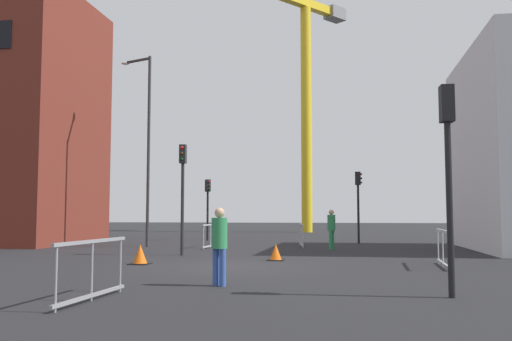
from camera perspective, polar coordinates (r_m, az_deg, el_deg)
The scene contains 15 objects.
ground at distance 16.40m, azimuth -2.74°, elevation -9.87°, with size 160.00×160.00×0.00m, color black.
construction_crane at distance 48.10m, azimuth 5.07°, elevation 9.50°, with size 8.94×10.58×20.29m.
streetlamp_tall at distance 26.89m, azimuth -11.31°, elevation 3.50°, with size 1.76×0.76×9.10m.
traffic_light_crosswalk at distance 10.94m, azimuth 19.20°, elevation 1.64°, with size 0.26×0.38×3.96m.
traffic_light_corner at distance 32.03m, azimuth -5.00°, elevation -2.95°, with size 0.37×0.37×3.52m.
traffic_light_verge at distance 29.48m, azimuth 10.51°, elevation -2.49°, with size 0.38×0.26×3.75m.
traffic_light_near at distance 20.86m, azimuth -7.58°, elevation -1.08°, with size 0.26×0.38×4.13m.
pedestrian_walking at distance 11.97m, azimuth -3.80°, elevation -7.21°, with size 0.34×0.34×1.67m.
pedestrian_waiting at distance 24.10m, azimuth 7.79°, elevation -5.73°, with size 0.34×0.34×1.72m.
safety_barrier_rear at distance 17.06m, azimuth 18.72°, elevation -7.53°, with size 0.17×2.60×1.08m.
safety_barrier_front at distance 25.08m, azimuth -4.71°, elevation -6.71°, with size 0.19×2.27×1.08m.
safety_barrier_left_run at distance 10.34m, azimuth -16.57°, elevation -9.71°, with size 0.14×2.58×1.08m.
safety_barrier_right_run at distance 26.01m, azimuth 4.71°, elevation -6.63°, with size 0.39×2.32×1.08m.
traffic_cone_orange at distance 18.45m, azimuth 2.06°, elevation -8.50°, with size 0.53×0.53×0.54m.
traffic_cone_by_barrier at distance 17.46m, azimuth -11.87°, elevation -8.53°, with size 0.60×0.60×0.60m.
Camera 1 is at (3.43, -15.96, 1.54)m, focal length 38.76 mm.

